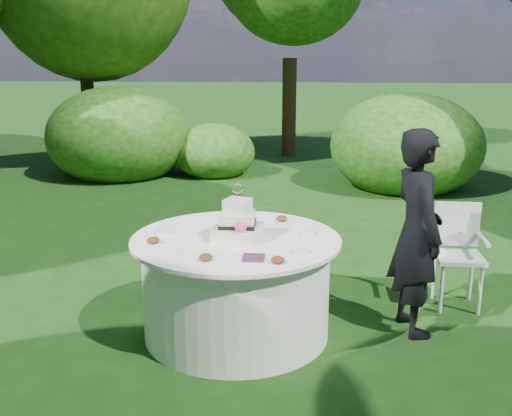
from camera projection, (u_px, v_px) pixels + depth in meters
The scene contains 9 objects.
ground at pixel (237, 333), 4.63m from camera, with size 80.00×80.00×0.00m, color #13390F.
napkins at pixel (254, 258), 3.97m from camera, with size 0.14×0.14×0.02m, color #4D2142.
feather_plume at pixel (210, 253), 4.08m from camera, with size 0.48×0.07×0.01m, color white.
guest at pixel (417, 233), 4.50m from camera, with size 0.57×0.38×1.58m, color black.
table at pixel (236, 286), 4.53m from camera, with size 1.56×1.56×0.77m.
cake at pixel (238, 224), 4.36m from camera, with size 0.37×0.37×0.43m.
chair at pixel (458, 246), 5.05m from camera, with size 0.40×0.39×0.87m.
votives at pixel (256, 238), 4.36m from camera, with size 1.18×0.54×0.04m.
petal_cups at pixel (231, 242), 4.24m from camera, with size 1.00×1.09×0.05m.
Camera 1 is at (0.48, -4.21, 2.10)m, focal length 42.00 mm.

